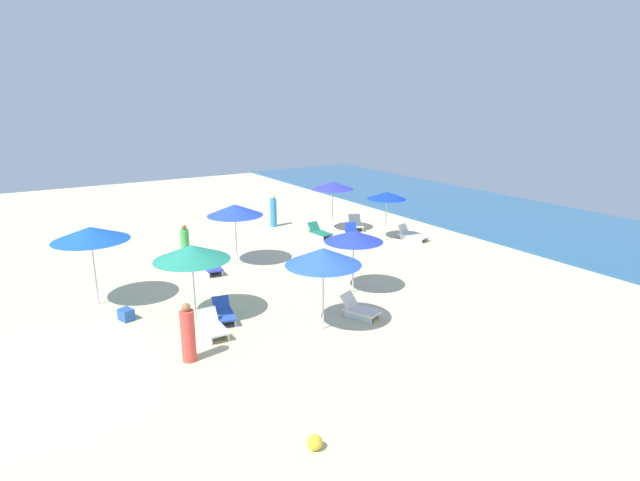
{
  "coord_description": "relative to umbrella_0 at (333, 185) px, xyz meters",
  "views": [
    {
      "loc": [
        13.73,
        -0.18,
        6.91
      ],
      "look_at": [
        -3.26,
        10.45,
        1.31
      ],
      "focal_mm": 29.44,
      "sensor_mm": 36.0,
      "label": 1
    }
  ],
  "objects": [
    {
      "name": "umbrella_5",
      "position": [
        9.72,
        -6.74,
        -0.1
      ],
      "size": [
        2.29,
        2.29,
        2.57
      ],
      "color": "silver",
      "rests_on": "ground_plane"
    },
    {
      "name": "umbrella_0",
      "position": [
        0.0,
        0.0,
        0.0
      ],
      "size": [
        2.14,
        2.14,
        2.61
      ],
      "color": "silver",
      "rests_on": "ground_plane"
    },
    {
      "name": "lounge_chair_4_0",
      "position": [
        7.53,
        -9.07,
        -2.17
      ],
      "size": [
        1.39,
        0.8,
        0.62
      ],
      "rotation": [
        0.0,
        0.0,
        1.37
      ],
      "color": "silver",
      "rests_on": "ground_plane"
    },
    {
      "name": "lounge_chair_5_0",
      "position": [
        9.57,
        -5.27,
        -2.15
      ],
      "size": [
        1.39,
        1.05,
        0.72
      ],
      "rotation": [
        0.0,
        0.0,
        1.96
      ],
      "color": "silver",
      "rests_on": "ground_plane"
    },
    {
      "name": "umbrella_6",
      "position": [
        2.46,
        -6.42,
        -0.08
      ],
      "size": [
        2.31,
        2.31,
        2.57
      ],
      "color": "silver",
      "rests_on": "ground_plane"
    },
    {
      "name": "ground_plane",
      "position": [
        8.39,
        -14.43,
        -2.42
      ],
      "size": [
        60.0,
        60.0,
        0.0
      ],
      "primitive_type": "plane",
      "color": "beige"
    },
    {
      "name": "cooler_box_1",
      "position": [
        5.87,
        -11.68,
        -2.23
      ],
      "size": [
        0.55,
        0.48,
        0.37
      ],
      "primitive_type": "cube",
      "rotation": [
        0.0,
        0.0,
        3.47
      ],
      "color": "#2753A9",
      "rests_on": "ground_plane"
    },
    {
      "name": "umbrella_3",
      "position": [
        2.79,
        1.28,
        -0.2
      ],
      "size": [
        1.89,
        1.89,
        2.4
      ],
      "color": "silver",
      "rests_on": "ground_plane"
    },
    {
      "name": "beach_ball_0",
      "position": [
        14.39,
        -9.9,
        -2.26
      ],
      "size": [
        0.32,
        0.32,
        0.32
      ],
      "primitive_type": "sphere",
      "color": "yellow",
      "rests_on": "ground_plane"
    },
    {
      "name": "lounge_chair_0_0",
      "position": [
        0.26,
        1.29,
        -2.14
      ],
      "size": [
        1.52,
        1.21,
        0.7
      ],
      "rotation": [
        0.0,
        0.0,
        1.09
      ],
      "color": "silver",
      "rests_on": "ground_plane"
    },
    {
      "name": "lounge_chair_4_1",
      "position": [
        8.37,
        -9.75,
        -2.15
      ],
      "size": [
        1.24,
        0.62,
        0.69
      ],
      "rotation": [
        0.0,
        0.0,
        1.56
      ],
      "color": "silver",
      "rests_on": "ground_plane"
    },
    {
      "name": "ocean",
      "position": [
        8.39,
        10.45,
        -2.36
      ],
      "size": [
        60.0,
        10.24,
        0.12
      ],
      "primitive_type": "cube",
      "color": "#275985",
      "rests_on": "ground_plane"
    },
    {
      "name": "lounge_chair_3_0",
      "position": [
        3.44,
        2.43,
        -2.18
      ],
      "size": [
        1.59,
        0.98,
        0.7
      ],
      "rotation": [
        0.0,
        0.0,
        1.83
      ],
      "color": "silver",
      "rests_on": "ground_plane"
    },
    {
      "name": "lounge_chair_0_1",
      "position": [
        0.64,
        -1.21,
        -2.16
      ],
      "size": [
        1.46,
        0.69,
        0.68
      ],
      "rotation": [
        0.0,
        0.0,
        1.64
      ],
      "color": "silver",
      "rests_on": "ground_plane"
    },
    {
      "name": "umbrella_4",
      "position": [
        6.9,
        -9.77,
        -0.22
      ],
      "size": [
        2.38,
        2.38,
        2.44
      ],
      "color": "silver",
      "rests_on": "ground_plane"
    },
    {
      "name": "beachgoer_0",
      "position": [
        0.82,
        -8.09,
        -1.69
      ],
      "size": [
        0.45,
        0.45,
        1.59
      ],
      "rotation": [
        0.0,
        0.0,
        4.98
      ],
      "color": "green",
      "rests_on": "ground_plane"
    },
    {
      "name": "umbrella_2",
      "position": [
        7.68,
        -4.17,
        -0.32
      ],
      "size": [
        2.09,
        2.09,
        2.29
      ],
      "color": "silver",
      "rests_on": "ground_plane"
    },
    {
      "name": "beachgoer_1",
      "position": [
        9.48,
        -10.83,
        -1.65
      ],
      "size": [
        0.5,
        0.5,
        1.66
      ],
      "rotation": [
        0.0,
        0.0,
        2.74
      ],
      "color": "#E8473D",
      "rests_on": "ground_plane"
    },
    {
      "name": "lounge_chair_6_0",
      "position": [
        2.85,
        -7.74,
        -2.15
      ],
      "size": [
        1.46,
        0.72,
        0.74
      ],
      "rotation": [
        0.0,
        0.0,
        1.49
      ],
      "color": "silver",
      "rests_on": "ground_plane"
    },
    {
      "name": "beachgoer_2",
      "position": [
        -2.57,
        -2.13,
        -1.59
      ],
      "size": [
        0.46,
        0.46,
        1.76
      ],
      "rotation": [
        0.0,
        0.0,
        1.94
      ],
      "color": "#338DD0",
      "rests_on": "ground_plane"
    },
    {
      "name": "lounge_chair_3_1",
      "position": [
        1.7,
        0.18,
        -2.16
      ],
      "size": [
        1.32,
        0.83,
        0.68
      ],
      "rotation": [
        0.0,
        0.0,
        1.37
      ],
      "color": "silver",
      "rests_on": "ground_plane"
    },
    {
      "name": "umbrella_1",
      "position": [
        4.01,
        -12.19,
        0.07
      ],
      "size": [
        2.49,
        2.49,
        2.72
      ],
      "color": "silver",
      "rests_on": "ground_plane"
    }
  ]
}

